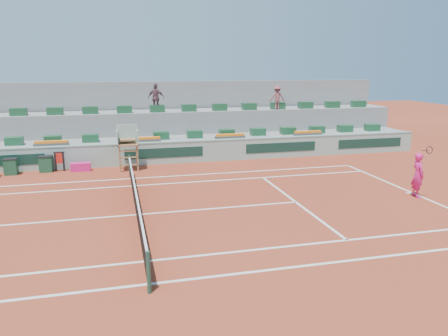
% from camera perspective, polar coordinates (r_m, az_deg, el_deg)
% --- Properties ---
extents(ground, '(90.00, 90.00, 0.00)m').
position_cam_1_polar(ground, '(16.73, -11.34, -6.02)').
color(ground, maroon).
rests_on(ground, ground).
extents(seating_tier_lower, '(36.00, 4.00, 1.20)m').
position_cam_1_polar(seating_tier_lower, '(26.96, -12.59, 2.59)').
color(seating_tier_lower, gray).
rests_on(seating_tier_lower, ground).
extents(seating_tier_upper, '(36.00, 2.40, 2.60)m').
position_cam_1_polar(seating_tier_upper, '(28.42, -12.77, 4.55)').
color(seating_tier_upper, gray).
rests_on(seating_tier_upper, ground).
extents(stadium_back_wall, '(36.00, 0.40, 4.40)m').
position_cam_1_polar(stadium_back_wall, '(29.89, -12.94, 6.70)').
color(stadium_back_wall, gray).
rests_on(stadium_back_wall, ground).
extents(player_bag, '(1.00, 0.44, 0.44)m').
position_cam_1_polar(player_bag, '(24.23, -18.21, 0.13)').
color(player_bag, '#E71E7E').
rests_on(player_bag, ground).
extents(spectator_mid, '(1.12, 0.78, 1.76)m').
position_cam_1_polar(spectator_mid, '(27.60, -8.86, 9.03)').
color(spectator_mid, brown).
rests_on(spectator_mid, seating_tier_upper).
extents(spectator_right, '(1.08, 0.70, 1.57)m').
position_cam_1_polar(spectator_right, '(29.22, 6.94, 9.13)').
color(spectator_right, '#91484D').
rests_on(spectator_right, seating_tier_upper).
extents(court_lines, '(23.89, 11.09, 0.01)m').
position_cam_1_polar(court_lines, '(16.73, -11.34, -6.00)').
color(court_lines, white).
rests_on(court_lines, ground).
extents(tennis_net, '(0.10, 11.97, 1.10)m').
position_cam_1_polar(tennis_net, '(16.57, -11.43, -4.30)').
color(tennis_net, black).
rests_on(tennis_net, ground).
extents(advertising_hoarding, '(36.00, 0.34, 1.26)m').
position_cam_1_polar(advertising_hoarding, '(24.79, -12.39, 1.76)').
color(advertising_hoarding, '#92B8A9').
rests_on(advertising_hoarding, ground).
extents(umpire_chair, '(1.10, 0.90, 2.40)m').
position_cam_1_polar(umpire_chair, '(23.64, -12.47, 3.44)').
color(umpire_chair, olive).
rests_on(umpire_chair, ground).
extents(seat_row_lower, '(32.90, 0.60, 0.44)m').
position_cam_1_polar(seat_row_lower, '(25.93, -12.62, 4.01)').
color(seat_row_lower, '#1A502D').
rests_on(seat_row_lower, seating_tier_lower).
extents(seat_row_upper, '(32.90, 0.60, 0.44)m').
position_cam_1_polar(seat_row_upper, '(27.64, -12.89, 7.48)').
color(seat_row_upper, '#1A502D').
rests_on(seat_row_upper, seating_tier_upper).
extents(flower_planters, '(26.80, 0.36, 0.28)m').
position_cam_1_polar(flower_planters, '(25.16, -15.97, 3.34)').
color(flower_planters, '#4E4E4E').
rests_on(flower_planters, seating_tier_lower).
extents(drink_cooler_a, '(0.68, 0.59, 0.84)m').
position_cam_1_polar(drink_cooler_a, '(24.67, -22.24, 0.51)').
color(drink_cooler_a, '#18482D').
rests_on(drink_cooler_a, ground).
extents(drink_cooler_b, '(0.64, 0.55, 0.84)m').
position_cam_1_polar(drink_cooler_b, '(24.76, -26.08, 0.18)').
color(drink_cooler_b, '#18482D').
rests_on(drink_cooler_b, ground).
extents(towel_rack, '(0.54, 0.09, 1.03)m').
position_cam_1_polar(towel_rack, '(24.51, -20.70, 1.00)').
color(towel_rack, black).
rests_on(towel_rack, ground).
extents(tennis_player, '(0.57, 0.94, 2.28)m').
position_cam_1_polar(tennis_player, '(20.11, 24.00, -0.82)').
color(tennis_player, '#E71E7E').
rests_on(tennis_player, ground).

